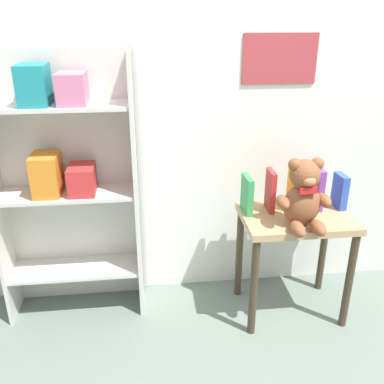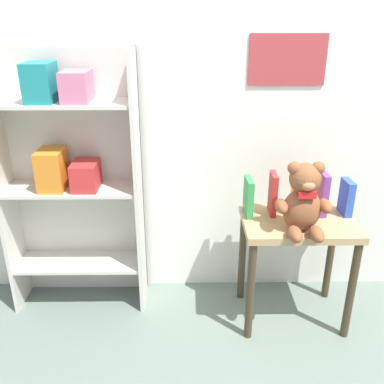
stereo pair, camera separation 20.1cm
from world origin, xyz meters
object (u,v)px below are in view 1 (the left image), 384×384
Objects in this scene: bookshelf_side at (65,175)px; book_standing_red at (270,191)px; book_standing_yellow at (294,189)px; book_standing_purple at (318,189)px; book_standing_blue at (340,191)px; display_table at (295,233)px; teddy_bear at (304,196)px; book_standing_green at (247,194)px.

book_standing_red is at bearing -6.40° from bookshelf_side.
book_standing_red is 0.97× the size of book_standing_yellow.
book_standing_yellow is 1.02× the size of book_standing_purple.
book_standing_purple is 1.21× the size of book_standing_blue.
teddy_bear reaches higher than display_table.
bookshelf_side reaches higher than book_standing_yellow.
book_standing_yellow is (0.02, 0.19, -0.04)m from teddy_bear.
book_standing_purple is (1.29, -0.13, -0.09)m from bookshelf_side.
bookshelf_side is 0.93m from book_standing_green.
book_standing_green is at bearing 141.14° from teddy_bear.
book_standing_purple is (0.25, -0.01, 0.00)m from book_standing_red.
book_standing_yellow is at bearing 173.57° from book_standing_purple.
bookshelf_side is 4.07× the size of teddy_bear.
display_table is at bearing -9.35° from bookshelf_side.
book_standing_yellow is at bearing 83.31° from teddy_bear.
teddy_bear is at bearing -60.62° from book_standing_red.
display_table is at bearing -91.18° from book_standing_yellow.
bookshelf_side reaches higher than display_table.
book_standing_yellow reaches higher than book_standing_red.
display_table is at bearing -29.67° from book_standing_red.
book_standing_red is at bearing 1.68° from book_standing_green.
book_standing_yellow is (0.12, 0.00, 0.00)m from book_standing_red.
bookshelf_side is 1.22m from display_table.
teddy_bear is 0.24m from book_standing_purple.
bookshelf_side is 6.39× the size of book_standing_red.
book_standing_yellow reaches higher than book_standing_purple.
book_standing_blue is (0.50, 0.00, -0.01)m from book_standing_green.
book_standing_blue is at bearing 15.06° from display_table.
book_standing_blue is at bearing -3.11° from book_standing_yellow.
book_standing_purple reaches higher than book_standing_red.
bookshelf_side is 7.65× the size of book_standing_blue.
book_standing_red reaches higher than book_standing_green.
book_standing_purple is at bearing 50.93° from teddy_bear.
book_standing_blue is (0.12, 0.00, -0.02)m from book_standing_purple.
bookshelf_side is 1.42m from book_standing_blue.
book_standing_green is 0.50m from book_standing_blue.
book_standing_green is at bearing -174.36° from book_standing_red.
teddy_bear reaches higher than book_standing_yellow.
teddy_bear is at bearing -15.12° from bookshelf_side.
book_standing_green is (0.92, -0.13, -0.10)m from bookshelf_side.
bookshelf_side reaches higher than teddy_bear.
book_standing_red is at bearing 176.17° from book_standing_purple.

